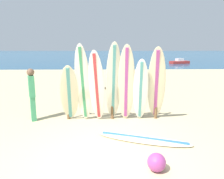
# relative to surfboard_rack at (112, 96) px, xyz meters

# --- Properties ---
(ground_plane) EXTENTS (120.00, 120.00, 0.00)m
(ground_plane) POSITION_rel_surfboard_rack_xyz_m (-0.43, -2.77, -0.78)
(ground_plane) COLOR #D3BC8C
(ocean_water) EXTENTS (120.00, 80.00, 0.01)m
(ocean_water) POSITION_rel_surfboard_rack_xyz_m (-0.43, 55.23, -0.78)
(ocean_water) COLOR #1E5984
(ocean_water) RESTS_ON ground
(surfboard_rack) EXTENTS (3.04, 0.09, 1.20)m
(surfboard_rack) POSITION_rel_surfboard_rack_xyz_m (0.00, 0.00, 0.00)
(surfboard_rack) COLOR brown
(surfboard_rack) RESTS_ON ground
(surfboard_leaning_far_left) EXTENTS (0.68, 0.94, 1.89)m
(surfboard_leaning_far_left) POSITION_rel_surfboard_rack_xyz_m (-1.35, -0.35, 0.16)
(surfboard_leaning_far_left) COLOR beige
(surfboard_leaning_far_left) RESTS_ON ground
(surfboard_leaning_left) EXTENTS (0.55, 0.74, 2.50)m
(surfboard_leaning_left) POSITION_rel_surfboard_rack_xyz_m (-0.92, -0.32, 0.47)
(surfboard_leaning_left) COLOR white
(surfboard_leaning_left) RESTS_ON ground
(surfboard_leaning_center_left) EXTENTS (0.59, 0.97, 2.32)m
(surfboard_leaning_center_left) POSITION_rel_surfboard_rack_xyz_m (-0.48, -0.44, 0.38)
(surfboard_leaning_center_left) COLOR white
(surfboard_leaning_center_left) RESTS_ON ground
(surfboard_leaning_center) EXTENTS (0.54, 0.86, 2.56)m
(surfboard_leaning_center) POSITION_rel_surfboard_rack_xyz_m (0.04, -0.25, 0.50)
(surfboard_leaning_center) COLOR silver
(surfboard_leaning_center) RESTS_ON ground
(surfboard_leaning_center_right) EXTENTS (0.56, 0.77, 2.48)m
(surfboard_leaning_center_right) POSITION_rel_surfboard_rack_xyz_m (0.43, -0.33, 0.46)
(surfboard_leaning_center_right) COLOR beige
(surfboard_leaning_center_right) RESTS_ON ground
(surfboard_leaning_right) EXTENTS (0.56, 0.82, 2.07)m
(surfboard_leaning_right) POSITION_rel_surfboard_rack_xyz_m (0.89, -0.33, 0.25)
(surfboard_leaning_right) COLOR white
(surfboard_leaning_right) RESTS_ON ground
(surfboard_leaning_far_right) EXTENTS (0.75, 1.13, 2.42)m
(surfboard_leaning_far_right) POSITION_rel_surfboard_rack_xyz_m (1.38, -0.32, 0.43)
(surfboard_leaning_far_right) COLOR beige
(surfboard_leaning_far_right) RESTS_ON ground
(surfboard_lying_on_sand) EXTENTS (2.51, 1.36, 0.08)m
(surfboard_lying_on_sand) POSITION_rel_surfboard_rack_xyz_m (0.78, -1.71, -0.74)
(surfboard_lying_on_sand) COLOR beige
(surfboard_lying_on_sand) RESTS_ON ground
(beachgoer_standing) EXTENTS (0.28, 0.32, 1.72)m
(beachgoer_standing) POSITION_rel_surfboard_rack_xyz_m (-2.59, -0.13, 0.17)
(beachgoer_standing) COLOR #3F9966
(beachgoer_standing) RESTS_ON ground
(small_boat_offshore) EXTENTS (2.84, 1.80, 0.71)m
(small_boat_offshore) POSITION_rel_surfboard_rack_xyz_m (9.71, 22.41, -0.52)
(small_boat_offshore) COLOR #B22D28
(small_boat_offshore) RESTS_ON ocean_water
(beach_ball) EXTENTS (0.37, 0.37, 0.37)m
(beach_ball) POSITION_rel_surfboard_rack_xyz_m (0.80, -3.12, -0.60)
(beach_ball) COLOR #A53F8C
(beach_ball) RESTS_ON ground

